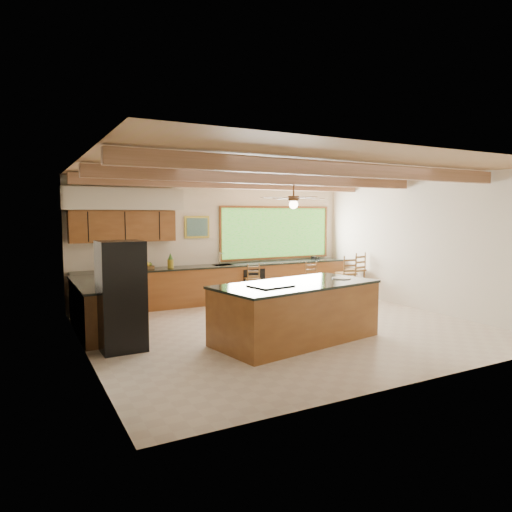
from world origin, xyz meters
TOP-DOWN VIEW (x-y plane):
  - ground at (0.00, 0.00)m, footprint 7.20×7.20m
  - room_shell at (-0.17, 0.65)m, footprint 7.27×6.54m
  - counter_run at (-0.82, 2.52)m, footprint 7.12×3.10m
  - island at (-0.30, -0.85)m, footprint 3.05×1.82m
  - refrigerator at (-3.05, 0.00)m, footprint 0.70×0.68m
  - bar_stool_a at (0.57, 2.40)m, footprint 0.44×0.44m
  - bar_stool_b at (1.94, 1.99)m, footprint 0.41×0.41m
  - bar_stool_c at (2.77, 1.54)m, footprint 0.47×0.47m
  - bar_stool_d at (3.30, 1.82)m, footprint 0.47×0.47m

SIDE VIEW (x-z plane):
  - ground at x=0.00m, z-range 0.00..0.00m
  - counter_run at x=-0.82m, z-range -0.17..1.10m
  - island at x=-0.30m, z-range -0.01..1.01m
  - bar_stool_a at x=0.57m, z-range 0.09..1.09m
  - bar_stool_b at x=1.94m, z-range 0.09..1.09m
  - bar_stool_c at x=2.77m, z-range 0.11..1.25m
  - bar_stool_d at x=3.30m, z-range 0.11..1.29m
  - refrigerator at x=-3.05m, z-range 0.00..1.75m
  - room_shell at x=-0.17m, z-range 0.70..3.72m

